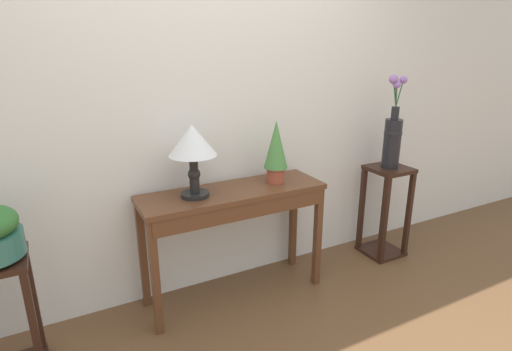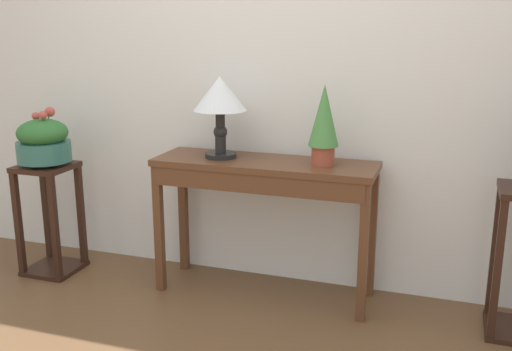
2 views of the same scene
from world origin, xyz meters
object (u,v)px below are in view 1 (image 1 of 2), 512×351
at_px(pedestal_stand_left, 5,320).
at_px(flower_vase_tall_right, 393,135).
at_px(potted_plant_on_console, 276,149).
at_px(table_lamp, 193,145).
at_px(console_table, 235,208).
at_px(pedestal_stand_right, 385,211).

relative_size(pedestal_stand_left, flower_vase_tall_right, 0.96).
bearing_deg(potted_plant_on_console, table_lamp, -179.67).
bearing_deg(table_lamp, flower_vase_tall_right, -1.29).
height_order(console_table, table_lamp, table_lamp).
bearing_deg(table_lamp, pedestal_stand_right, -1.28).
bearing_deg(flower_vase_tall_right, pedestal_stand_left, -177.99).
relative_size(table_lamp, pedestal_stand_right, 0.60).
xyz_separation_m(table_lamp, pedestal_stand_left, (-1.07, -0.13, -0.75)).
bearing_deg(console_table, flower_vase_tall_right, -0.55).
relative_size(console_table, pedestal_stand_left, 1.78).
xyz_separation_m(pedestal_stand_left, pedestal_stand_right, (2.64, 0.09, 0.03)).
relative_size(console_table, potted_plant_on_console, 2.87).
height_order(pedestal_stand_left, flower_vase_tall_right, flower_vase_tall_right).
relative_size(pedestal_stand_left, pedestal_stand_right, 0.91).
height_order(potted_plant_on_console, flower_vase_tall_right, flower_vase_tall_right).
bearing_deg(pedestal_stand_right, flower_vase_tall_right, -166.20).
distance_m(table_lamp, pedestal_stand_left, 1.31).
relative_size(table_lamp, flower_vase_tall_right, 0.63).
bearing_deg(table_lamp, potted_plant_on_console, 0.33).
distance_m(console_table, pedestal_stand_left, 1.36).
bearing_deg(console_table, table_lamp, 174.85).
relative_size(potted_plant_on_console, pedestal_stand_left, 0.62).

